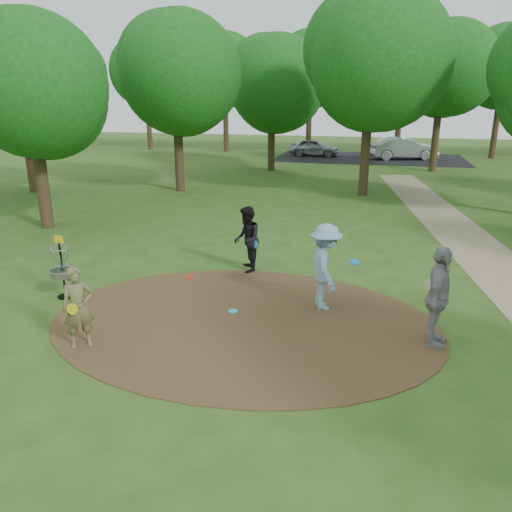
# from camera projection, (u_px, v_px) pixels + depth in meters

# --- Properties ---
(ground) EXTENTS (100.00, 100.00, 0.00)m
(ground) POSITION_uv_depth(u_px,v_px,m) (243.00, 321.00, 10.74)
(ground) COLOR #2D5119
(ground) RESTS_ON ground
(dirt_clearing) EXTENTS (8.40, 8.40, 0.02)m
(dirt_clearing) POSITION_uv_depth(u_px,v_px,m) (243.00, 321.00, 10.73)
(dirt_clearing) COLOR #47301C
(dirt_clearing) RESTS_ON ground
(parking_lot) EXTENTS (14.00, 8.00, 0.01)m
(parking_lot) POSITION_uv_depth(u_px,v_px,m) (369.00, 158.00, 38.03)
(parking_lot) COLOR black
(parking_lot) RESTS_ON ground
(player_observer_with_disc) EXTENTS (0.70, 0.66, 1.61)m
(player_observer_with_disc) POSITION_uv_depth(u_px,v_px,m) (78.00, 307.00, 9.46)
(player_observer_with_disc) COLOR brown
(player_observer_with_disc) RESTS_ON ground
(player_throwing_with_disc) EXTENTS (1.33, 1.44, 1.97)m
(player_throwing_with_disc) POSITION_uv_depth(u_px,v_px,m) (325.00, 267.00, 11.11)
(player_throwing_with_disc) COLOR #7FA3BD
(player_throwing_with_disc) RESTS_ON ground
(player_walking_with_disc) EXTENTS (0.90, 1.03, 1.81)m
(player_walking_with_disc) POSITION_uv_depth(u_px,v_px,m) (247.00, 239.00, 13.51)
(player_walking_with_disc) COLOR black
(player_walking_with_disc) RESTS_ON ground
(player_waiting_with_disc) EXTENTS (0.72, 1.25, 2.00)m
(player_waiting_with_disc) POSITION_uv_depth(u_px,v_px,m) (438.00, 297.00, 9.43)
(player_waiting_with_disc) COLOR gray
(player_waiting_with_disc) RESTS_ON ground
(disc_ground_cyan) EXTENTS (0.22, 0.22, 0.02)m
(disc_ground_cyan) POSITION_uv_depth(u_px,v_px,m) (233.00, 311.00, 11.16)
(disc_ground_cyan) COLOR #1BCADB
(disc_ground_cyan) RESTS_ON dirt_clearing
(disc_ground_red) EXTENTS (0.22, 0.22, 0.02)m
(disc_ground_red) POSITION_uv_depth(u_px,v_px,m) (189.00, 277.00, 13.22)
(disc_ground_red) COLOR red
(disc_ground_red) RESTS_ON dirt_clearing
(car_left) EXTENTS (3.96, 1.77, 1.32)m
(car_left) POSITION_uv_depth(u_px,v_px,m) (314.00, 147.00, 39.12)
(car_left) COLOR #9999A0
(car_left) RESTS_ON ground
(car_right) EXTENTS (5.21, 3.07, 1.62)m
(car_right) POSITION_uv_depth(u_px,v_px,m) (403.00, 148.00, 36.99)
(car_right) COLOR #A9ABB1
(car_right) RESTS_ON ground
(disc_golf_basket) EXTENTS (0.63, 0.63, 1.54)m
(disc_golf_basket) POSITION_uv_depth(u_px,v_px,m) (62.00, 263.00, 11.74)
(disc_golf_basket) COLOR black
(disc_golf_basket) RESTS_ON ground
(tree_ring) EXTENTS (37.20, 44.97, 9.03)m
(tree_ring) POSITION_uv_depth(u_px,v_px,m) (331.00, 80.00, 19.12)
(tree_ring) COLOR #332316
(tree_ring) RESTS_ON ground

